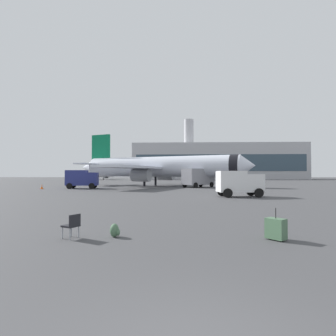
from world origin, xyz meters
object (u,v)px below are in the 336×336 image
at_px(airplane_taxiing, 99,174).
at_px(service_truck, 82,178).
at_px(fuel_truck, 198,177).
at_px(cargo_van, 239,182).
at_px(airplane_at_gate, 159,167).
at_px(safety_cone_near, 219,183).
at_px(traveller_backpack, 115,231).
at_px(safety_cone_mid, 42,187).
at_px(rolling_suitcase, 276,229).
at_px(gate_chair, 72,224).

bearing_deg(airplane_taxiing, service_truck, -75.42).
distance_m(fuel_truck, cargo_van, 20.01).
relative_size(airplane_at_gate, service_truck, 6.87).
height_order(fuel_truck, safety_cone_near, fuel_truck).
relative_size(airplane_taxiing, service_truck, 3.93).
distance_m(service_truck, traveller_backpack, 35.37).
relative_size(service_truck, traveller_backpack, 10.50).
bearing_deg(airplane_taxiing, safety_cone_mid, -80.15).
bearing_deg(airplane_at_gate, safety_cone_mid, -148.71).
bearing_deg(rolling_suitcase, service_truck, 119.74).
relative_size(safety_cone_near, traveller_backpack, 1.67).
bearing_deg(airplane_at_gate, fuel_truck, -30.07).
distance_m(fuel_truck, traveller_backpack, 38.12).
bearing_deg(fuel_truck, airplane_at_gate, 149.93).
xyz_separation_m(safety_cone_near, rolling_suitcase, (-4.63, -46.04, -0.00)).
bearing_deg(gate_chair, traveller_backpack, 12.27).
xyz_separation_m(service_truck, traveller_backpack, (13.18, -32.79, -1.37)).
bearing_deg(safety_cone_mid, fuel_truck, 14.47).
relative_size(airplane_taxiing, safety_cone_near, 24.77).
bearing_deg(fuel_truck, airplane_taxiing, 119.68).
xyz_separation_m(cargo_van, safety_cone_near, (2.02, 27.96, -1.05)).
distance_m(airplane_at_gate, safety_cone_near, 13.07).
bearing_deg(safety_cone_mid, gate_chair, -61.15).
xyz_separation_m(airplane_at_gate, traveller_backpack, (1.71, -41.86, -3.42)).
bearing_deg(airplane_taxiing, rolling_suitcase, -70.18).
xyz_separation_m(airplane_at_gate, rolling_suitcase, (7.38, -42.05, -3.27)).
xyz_separation_m(safety_cone_near, gate_chair, (-11.74, -46.16, 0.10)).
bearing_deg(airplane_taxiing, cargo_van, -64.87).
bearing_deg(traveller_backpack, airplane_at_gate, 92.34).
distance_m(cargo_van, rolling_suitcase, 18.30).
xyz_separation_m(airplane_taxiing, safety_cone_mid, (12.26, -70.61, -1.82)).
distance_m(airplane_taxiing, gate_chair, 106.58).
bearing_deg(airplane_at_gate, cargo_van, -67.38).
xyz_separation_m(service_truck, cargo_van, (21.45, -14.90, -0.16)).
bearing_deg(safety_cone_mid, airplane_at_gate, 31.29).
relative_size(service_truck, gate_chair, 5.86).
height_order(service_truck, safety_cone_near, service_truck).
bearing_deg(cargo_van, safety_cone_near, 85.86).
bearing_deg(cargo_van, service_truck, 145.22).
bearing_deg(rolling_suitcase, fuel_truck, 90.29).
distance_m(traveller_backpack, gate_chair, 1.50).
distance_m(airplane_taxiing, traveller_backpack, 106.69).
relative_size(cargo_van, traveller_backpack, 9.61).
bearing_deg(safety_cone_near, service_truck, -150.92).
bearing_deg(service_truck, safety_cone_mid, -166.42).
height_order(fuel_truck, safety_cone_mid, fuel_truck).
distance_m(airplane_at_gate, traveller_backpack, 42.03).
relative_size(safety_cone_mid, traveller_backpack, 1.52).
height_order(safety_cone_mid, gate_chair, gate_chair).
bearing_deg(airplane_taxiing, fuel_truck, -60.32).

